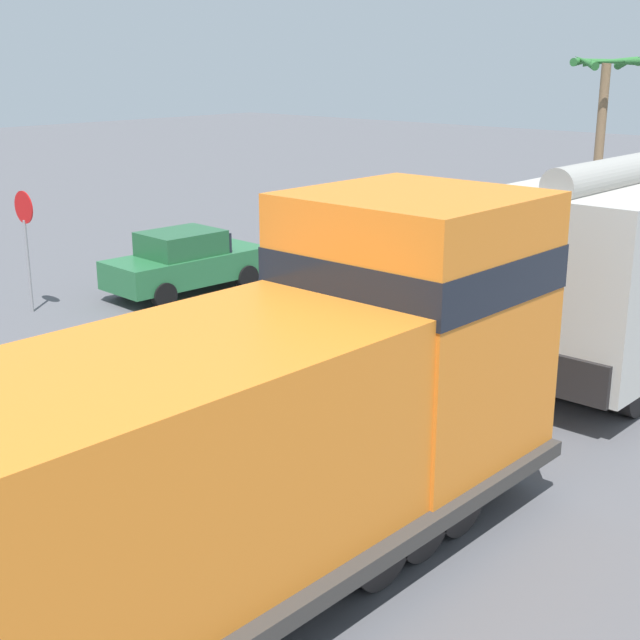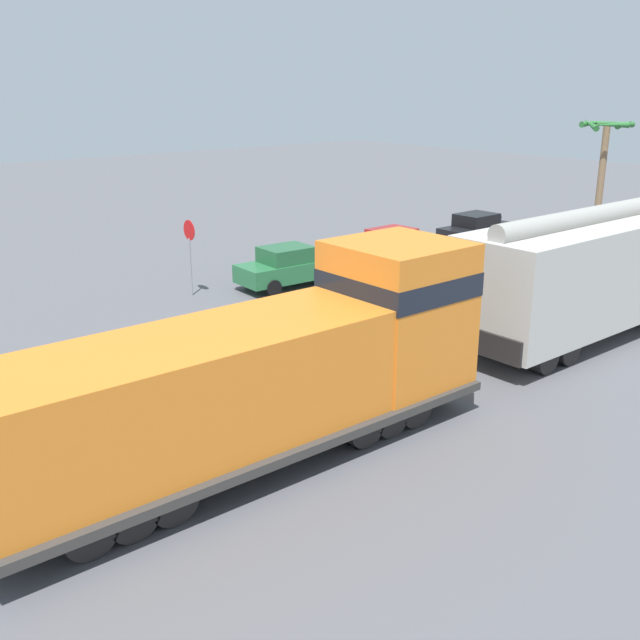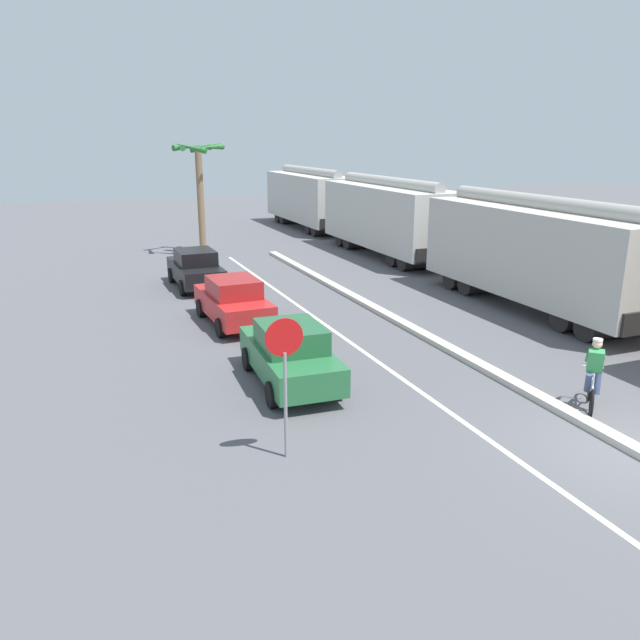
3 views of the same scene
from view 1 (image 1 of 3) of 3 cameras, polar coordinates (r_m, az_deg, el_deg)
name	(u,v)px [view 1 (image 1 of 3)]	position (r m, az deg, el deg)	size (l,w,h in m)	color
ground_plane	(109,412)	(15.72, -13.35, -5.75)	(120.00, 120.00, 0.00)	#56565B
median_curb	(340,331)	(19.45, 1.27, -0.70)	(0.36, 36.00, 0.16)	beige
lane_stripe	(263,314)	(21.06, -3.65, 0.41)	(0.14, 36.00, 0.01)	silver
locomotive	(207,458)	(9.52, -7.22, -8.74)	(3.10, 11.61, 4.20)	orange
parked_car_green	(186,262)	(22.97, -8.58, 3.70)	(1.99, 4.28, 1.62)	#286B3D
parked_car_red	(336,230)	(26.92, 1.04, 5.77)	(1.96, 4.26, 1.62)	red
parked_car_black	(446,206)	(31.61, 8.05, 7.22)	(1.88, 4.22, 1.62)	black
cyclist	(224,350)	(15.97, -6.18, -1.91)	(1.21, 1.29, 1.71)	black
stop_sign	(25,228)	(21.84, -18.34, 5.62)	(0.76, 0.08, 2.88)	gray
palm_tree_near	(605,92)	(36.97, 17.77, 13.74)	(2.75, 2.80, 6.00)	#846647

